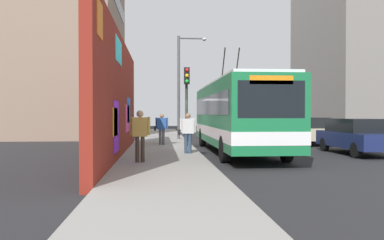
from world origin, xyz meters
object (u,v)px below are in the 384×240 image
pedestrian_midblock (162,127)px  traffic_light (187,93)px  parked_car_navy (356,135)px  street_lamp (182,80)px  pedestrian_at_curb (188,130)px  parked_car_champagne (308,130)px  pedestrian_near_wall (140,131)px  city_bus (236,114)px

pedestrian_midblock → traffic_light: bearing=-134.4°
parked_car_navy → street_lamp: size_ratio=0.70×
pedestrian_at_curb → parked_car_champagne: bearing=-50.0°
pedestrian_at_curb → street_lamp: bearing=-1.9°
pedestrian_near_wall → parked_car_champagne: bearing=-45.5°
pedestrian_midblock → pedestrian_at_curb: (-4.78, -1.05, 0.01)m
pedestrian_midblock → traffic_light: 2.46m
parked_car_champagne → pedestrian_at_curb: pedestrian_at_curb is taller
pedestrian_at_curb → traffic_light: traffic_light is taller
city_bus → pedestrian_at_curb: city_bus is taller
city_bus → pedestrian_near_wall: (-4.46, 4.19, -0.61)m
city_bus → parked_car_champagne: 7.11m
parked_car_navy → parked_car_champagne: bearing=0.0°
pedestrian_near_wall → street_lamp: 13.03m
pedestrian_midblock → pedestrian_near_wall: (-7.66, 0.79, 0.08)m
parked_car_navy → parked_car_champagne: size_ratio=1.10×
parked_car_navy → pedestrian_at_curb: pedestrian_at_curb is taller
parked_car_navy → pedestrian_near_wall: bearing=110.1°
pedestrian_at_curb → pedestrian_near_wall: size_ratio=0.95×
pedestrian_near_wall → street_lamp: bearing=-9.7°
pedestrian_midblock → pedestrian_near_wall: pedestrian_near_wall is taller
parked_car_champagne → pedestrian_midblock: bearing=100.3°
parked_car_navy → city_bus: bearing=78.7°
pedestrian_at_curb → parked_car_navy: bearing=-85.9°
pedestrian_at_curb → pedestrian_near_wall: 3.41m
pedestrian_near_wall → parked_car_navy: bearing=-69.9°
parked_car_champagne → traffic_light: (-2.78, 7.35, 2.01)m
pedestrian_midblock → pedestrian_near_wall: size_ratio=0.94×
parked_car_champagne → traffic_light: traffic_light is taller
parked_car_champagne → pedestrian_near_wall: pedestrian_near_wall is taller
pedestrian_near_wall → traffic_light: 6.95m
parked_car_navy → pedestrian_near_wall: size_ratio=2.67×
pedestrian_midblock → pedestrian_at_curb: pedestrian_at_curb is taller
parked_car_champagne → pedestrian_at_curb: 9.86m
pedestrian_near_wall → traffic_light: size_ratio=0.44×
parked_car_champagne → pedestrian_midblock: 8.74m
parked_car_champagne → street_lamp: size_ratio=0.64×
pedestrian_at_curb → pedestrian_midblock: bearing=12.3°
pedestrian_at_curb → traffic_light: (3.55, -0.21, 1.72)m
city_bus → street_lamp: size_ratio=1.71×
parked_car_navy → street_lamp: (9.11, 7.24, 3.19)m
parked_car_navy → parked_car_champagne: 5.79m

